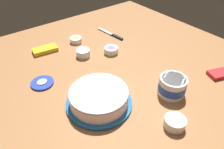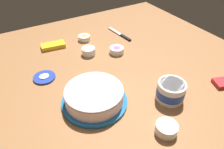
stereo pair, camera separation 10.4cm
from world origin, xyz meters
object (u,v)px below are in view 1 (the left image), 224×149
(frosted_cake, at_px, (99,97))
(candy_box_upper, at_px, (221,73))
(spreading_knife, at_px, (112,35))
(candy_box_lower, at_px, (45,50))
(sprinkle_bowl_orange, at_px, (83,53))
(frosting_tub_lid, at_px, (42,83))
(sprinkle_bowl_yellow, at_px, (76,40))
(sprinkle_bowl_pink, at_px, (111,50))
(frosting_tub, at_px, (172,86))
(sprinkle_bowl_blue, at_px, (175,123))

(frosted_cake, bearing_deg, candy_box_upper, -19.16)
(spreading_knife, distance_m, candy_box_lower, 0.46)
(sprinkle_bowl_orange, height_order, candy_box_upper, sprinkle_bowl_orange)
(frosting_tub_lid, distance_m, spreading_knife, 0.61)
(spreading_knife, height_order, sprinkle_bowl_yellow, sprinkle_bowl_yellow)
(sprinkle_bowl_yellow, distance_m, sprinkle_bowl_pink, 0.26)
(frosting_tub, bearing_deg, sprinkle_bowl_orange, 106.70)
(sprinkle_bowl_pink, relative_size, candy_box_upper, 0.63)
(frosting_tub_lid, relative_size, sprinkle_bowl_pink, 1.32)
(candy_box_upper, bearing_deg, frosting_tub_lid, 166.82)
(spreading_knife, height_order, candy_box_upper, candy_box_upper)
(frosting_tub, distance_m, spreading_knife, 0.64)
(sprinkle_bowl_orange, bearing_deg, frosting_tub_lid, -162.88)
(sprinkle_bowl_blue, bearing_deg, spreading_knife, 69.99)
(frosting_tub, bearing_deg, frosted_cake, 154.39)
(sprinkle_bowl_orange, distance_m, candy_box_upper, 0.76)
(frosting_tub, bearing_deg, sprinkle_bowl_blue, -136.32)
(sprinkle_bowl_blue, xyz_separation_m, sprinkle_bowl_orange, (-0.02, 0.66, 0.00))
(frosting_tub, xyz_separation_m, candy_box_lower, (-0.31, 0.71, -0.03))
(frosting_tub_lid, xyz_separation_m, candy_box_upper, (0.76, -0.50, 0.00))
(candy_box_lower, bearing_deg, frosting_tub_lid, -108.90)
(sprinkle_bowl_pink, relative_size, sprinkle_bowl_orange, 1.06)
(sprinkle_bowl_blue, distance_m, candy_box_lower, 0.86)
(sprinkle_bowl_pink, bearing_deg, sprinkle_bowl_blue, -103.00)
(spreading_knife, xyz_separation_m, candy_box_lower, (-0.45, 0.08, 0.01))
(frosting_tub_lid, xyz_separation_m, sprinkle_bowl_blue, (0.31, -0.57, 0.02))
(frosting_tub, relative_size, sprinkle_bowl_blue, 1.48)
(sprinkle_bowl_orange, bearing_deg, candy_box_lower, 130.43)
(sprinkle_bowl_yellow, relative_size, candy_box_lower, 0.54)
(sprinkle_bowl_pink, bearing_deg, frosting_tub, -89.40)
(sprinkle_bowl_yellow, bearing_deg, sprinkle_bowl_pink, -67.02)
(frosting_tub_lid, distance_m, sprinkle_bowl_yellow, 0.43)
(sprinkle_bowl_blue, xyz_separation_m, candy_box_upper, (0.46, 0.06, -0.01))
(frosting_tub, distance_m, candy_box_upper, 0.32)
(sprinkle_bowl_blue, relative_size, candy_box_upper, 0.63)
(frosting_tub, relative_size, spreading_knife, 0.53)
(frosting_tub, relative_size, sprinkle_bowl_pink, 1.49)
(frosting_tub_lid, height_order, sprinkle_bowl_orange, sprinkle_bowl_orange)
(sprinkle_bowl_yellow, xyz_separation_m, sprinkle_bowl_orange, (-0.05, -0.17, 0.01))
(frosting_tub, relative_size, sprinkle_bowl_orange, 1.59)
(frosted_cake, relative_size, sprinkle_bowl_orange, 3.66)
(frosted_cake, height_order, candy_box_upper, frosted_cake)
(candy_box_upper, bearing_deg, sprinkle_bowl_orange, 148.66)
(frosted_cake, xyz_separation_m, candy_box_lower, (-0.01, 0.56, -0.03))
(spreading_knife, xyz_separation_m, sprinkle_bowl_orange, (-0.29, -0.10, 0.02))
(sprinkle_bowl_blue, xyz_separation_m, sprinkle_bowl_pink, (0.14, 0.59, -0.00))
(frosted_cake, xyz_separation_m, sprinkle_bowl_pink, (0.30, 0.31, -0.02))
(sprinkle_bowl_orange, bearing_deg, sprinkle_bowl_blue, -88.54)
(frosting_tub, distance_m, sprinkle_bowl_orange, 0.55)
(sprinkle_bowl_blue, distance_m, sprinkle_bowl_yellow, 0.83)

